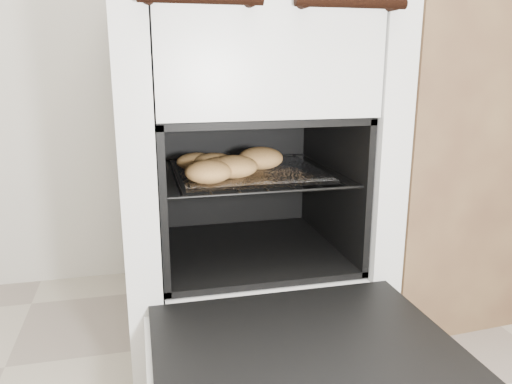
% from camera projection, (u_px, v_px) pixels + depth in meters
% --- Properties ---
extents(stove, '(0.63, 0.71, 0.97)m').
position_uv_depth(stove, '(243.00, 160.00, 1.36)').
color(stove, silver).
rests_on(stove, ground).
extents(oven_door, '(0.57, 0.44, 0.04)m').
position_uv_depth(oven_door, '(304.00, 352.00, 0.92)').
color(oven_door, black).
rests_on(oven_door, stove).
extents(oven_rack, '(0.46, 0.44, 0.01)m').
position_uv_depth(oven_rack, '(248.00, 173.00, 1.30)').
color(oven_rack, black).
rests_on(oven_rack, stove).
extents(foil_sheet, '(0.36, 0.32, 0.01)m').
position_uv_depth(foil_sheet, '(250.00, 172.00, 1.28)').
color(foil_sheet, white).
rests_on(foil_sheet, oven_rack).
extents(baked_rolls, '(0.30, 0.27, 0.06)m').
position_uv_depth(baked_rolls, '(227.00, 164.00, 1.23)').
color(baked_rolls, tan).
rests_on(baked_rolls, foil_sheet).
extents(counter, '(0.95, 0.67, 0.91)m').
position_uv_depth(counter, '(478.00, 149.00, 1.63)').
color(counter, brown).
rests_on(counter, ground).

